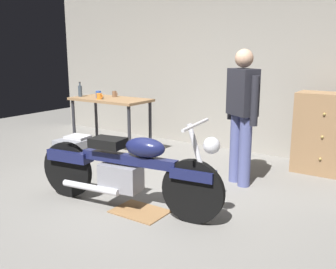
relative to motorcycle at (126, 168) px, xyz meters
name	(u,v)px	position (x,y,z in m)	size (l,w,h in m)	color
ground_plane	(132,203)	(-0.04, 0.14, -0.45)	(12.00, 12.00, 0.00)	gray
back_wall	(240,56)	(-0.04, 2.94, 1.10)	(8.00, 0.12, 3.10)	gray
workbench	(111,105)	(-1.64, 1.59, 0.34)	(1.30, 0.64, 0.90)	#99724C
motorcycle	(126,168)	(0.00, 0.00, 0.00)	(2.18, 0.67, 1.00)	black
person_standing	(242,111)	(0.68, 1.39, 0.48)	(0.50, 0.39, 1.67)	#555C96
wooden_dresser	(326,134)	(1.47, 2.44, 0.10)	(0.80, 0.47, 1.10)	#99724C
drip_tray	(140,211)	(0.18, 0.00, -0.44)	(0.56, 0.40, 0.01)	olive
storage_bin	(71,151)	(-1.79, 0.84, -0.28)	(0.44, 0.32, 0.34)	gray
mug_blue_enamel	(99,94)	(-1.83, 1.52, 0.51)	(0.12, 0.09, 0.11)	#2D51AD
mug_orange_travel	(99,96)	(-1.70, 1.41, 0.50)	(0.12, 0.09, 0.09)	orange
mug_brown_stoneware	(115,94)	(-1.70, 1.76, 0.50)	(0.11, 0.07, 0.10)	brown
bottle	(80,91)	(-2.20, 1.47, 0.55)	(0.06, 0.06, 0.24)	#3F4C59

